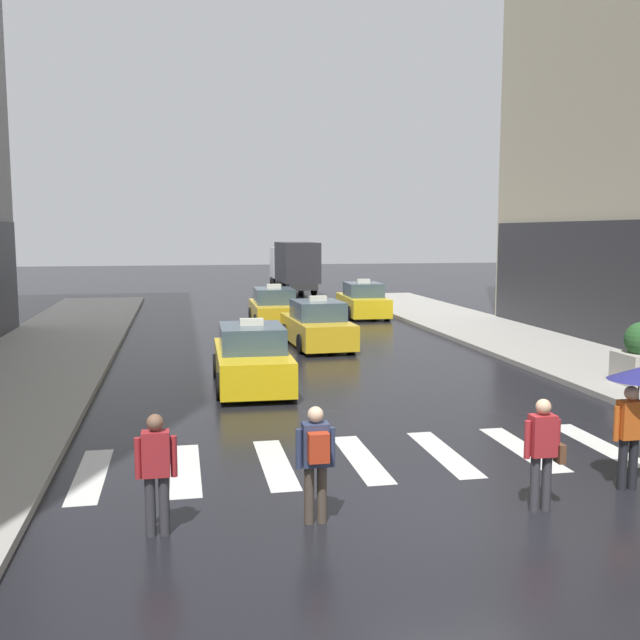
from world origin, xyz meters
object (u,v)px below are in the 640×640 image
at_px(pedestrian_with_umbrella, 636,394).
at_px(pedestrian_with_backpack, 316,456).
at_px(pedestrian_plain_coat, 156,467).
at_px(box_truck, 294,265).
at_px(pedestrian_with_handbag, 543,448).
at_px(taxi_lead, 252,359).
at_px(taxi_third, 274,309).
at_px(taxi_second, 317,326).
at_px(taxi_fourth, 363,301).

relative_size(pedestrian_with_umbrella, pedestrian_with_backpack, 1.18).
xyz_separation_m(pedestrian_with_umbrella, pedestrian_with_backpack, (-5.11, -0.40, -0.54)).
bearing_deg(pedestrian_plain_coat, box_truck, 78.27).
relative_size(box_truck, pedestrian_with_handbag, 4.59).
distance_m(box_truck, pedestrian_plain_coat, 37.98).
bearing_deg(taxi_lead, box_truck, 78.80).
bearing_deg(pedestrian_with_backpack, taxi_third, 84.18).
xyz_separation_m(taxi_second, taxi_fourth, (3.83, 8.47, 0.00)).
height_order(taxi_third, taxi_fourth, same).
distance_m(taxi_third, pedestrian_with_backpack, 21.34).
xyz_separation_m(pedestrian_with_handbag, pedestrian_plain_coat, (-5.42, 0.18, 0.01)).
bearing_deg(taxi_lead, taxi_third, 79.98).
bearing_deg(pedestrian_plain_coat, taxi_lead, 76.62).
relative_size(taxi_second, pedestrian_plain_coat, 2.79).
xyz_separation_m(taxi_third, pedestrian_plain_coat, (-4.30, -21.20, 0.21)).
bearing_deg(taxi_third, pedestrian_with_handbag, -87.00).
relative_size(pedestrian_with_backpack, pedestrian_with_handbag, 1.00).
bearing_deg(box_truck, pedestrian_with_backpack, -98.54).
relative_size(taxi_second, pedestrian_with_umbrella, 2.37).
xyz_separation_m(taxi_fourth, box_truck, (-1.17, 13.49, 1.13)).
xyz_separation_m(taxi_third, box_truck, (3.42, 15.97, 1.13)).
relative_size(taxi_lead, pedestrian_with_handbag, 2.77).
distance_m(taxi_second, pedestrian_with_handbag, 15.40).
relative_size(box_truck, pedestrian_with_umbrella, 3.90).
relative_size(box_truck, pedestrian_with_backpack, 4.59).
distance_m(taxi_fourth, pedestrian_plain_coat, 25.30).
height_order(taxi_second, pedestrian_with_umbrella, pedestrian_with_umbrella).
xyz_separation_m(taxi_second, pedestrian_with_backpack, (-2.92, -15.24, 0.25)).
height_order(taxi_fourth, pedestrian_with_backpack, taxi_fourth).
xyz_separation_m(taxi_lead, pedestrian_with_backpack, (-0.01, -9.07, 0.25)).
xyz_separation_m(taxi_second, pedestrian_with_handbag, (0.36, -15.40, 0.21)).
height_order(box_truck, pedestrian_with_backpack, box_truck).
bearing_deg(pedestrian_plain_coat, taxi_second, 71.61).
xyz_separation_m(pedestrian_with_backpack, pedestrian_plain_coat, (-2.13, 0.03, -0.03)).
bearing_deg(pedestrian_with_backpack, box_truck, 81.46).
height_order(taxi_lead, taxi_fourth, same).
bearing_deg(taxi_fourth, pedestrian_with_handbag, -98.26).
bearing_deg(taxi_third, taxi_second, -82.77).
height_order(taxi_fourth, pedestrian_with_umbrella, pedestrian_with_umbrella).
height_order(box_truck, pedestrian_with_handbag, box_truck).
distance_m(taxi_third, pedestrian_with_umbrella, 21.06).
distance_m(taxi_second, pedestrian_with_backpack, 15.52).
distance_m(taxi_lead, pedestrian_plain_coat, 9.29).
relative_size(taxi_lead, pedestrian_with_backpack, 2.77).
bearing_deg(taxi_third, taxi_fourth, 28.46).
height_order(taxi_fourth, box_truck, box_truck).
bearing_deg(taxi_second, pedestrian_with_backpack, -100.86).
height_order(taxi_lead, pedestrian_plain_coat, taxi_lead).
height_order(pedestrian_with_umbrella, pedestrian_with_backpack, pedestrian_with_umbrella).
xyz_separation_m(taxi_second, taxi_third, (-0.76, 5.99, 0.00)).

